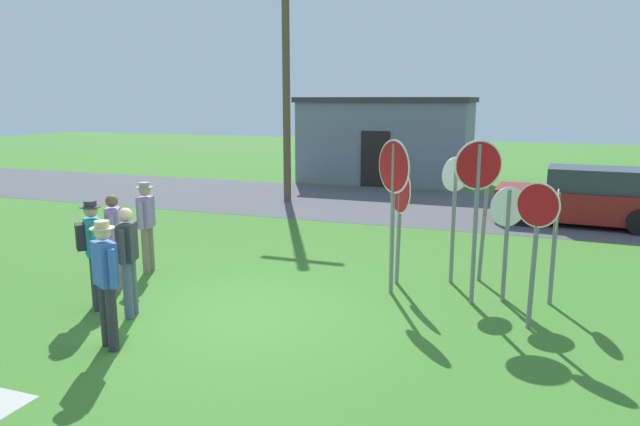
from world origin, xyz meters
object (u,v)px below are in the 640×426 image
(stop_sign_rear_left, at_px, (555,228))
(person_in_teal, at_px, (146,222))
(stop_sign_center_cluster, at_px, (536,232))
(stop_sign_low_front, at_px, (477,193))
(person_on_left, at_px, (114,238))
(stop_sign_leaning_left, at_px, (507,225))
(stop_sign_far_back, at_px, (454,200))
(person_near_signs, at_px, (128,256))
(parked_car_on_street, at_px, (584,198))
(stop_sign_rear_right, at_px, (486,193))
(stop_sign_tallest, at_px, (393,187))
(stop_sign_nearest, at_px, (400,203))
(person_with_sunhat, at_px, (92,247))
(person_in_dark_shirt, at_px, (106,277))
(utility_pole, at_px, (286,79))

(stop_sign_rear_left, distance_m, person_in_teal, 7.26)
(stop_sign_center_cluster, xyz_separation_m, stop_sign_low_front, (-0.89, 0.73, 0.40))
(person_on_left, bearing_deg, stop_sign_leaning_left, 15.27)
(stop_sign_far_back, distance_m, person_near_signs, 5.55)
(parked_car_on_street, distance_m, stop_sign_rear_left, 7.00)
(stop_sign_low_front, bearing_deg, stop_sign_rear_right, 87.82)
(stop_sign_tallest, relative_size, stop_sign_center_cluster, 1.23)
(parked_car_on_street, bearing_deg, stop_sign_center_cluster, -99.20)
(stop_sign_rear_right, height_order, stop_sign_rear_left, stop_sign_rear_right)
(parked_car_on_street, height_order, person_near_signs, person_near_signs)
(stop_sign_nearest, distance_m, person_in_teal, 4.78)
(person_with_sunhat, height_order, person_on_left, person_with_sunhat)
(stop_sign_nearest, bearing_deg, person_in_teal, -168.66)
(stop_sign_low_front, distance_m, person_in_dark_shirt, 5.60)
(person_in_teal, xyz_separation_m, person_in_dark_shirt, (1.65, -3.11, 0.00))
(stop_sign_leaning_left, height_order, person_in_dark_shirt, stop_sign_leaning_left)
(person_on_left, height_order, person_near_signs, same)
(person_in_teal, bearing_deg, stop_sign_far_back, 13.06)
(stop_sign_leaning_left, bearing_deg, stop_sign_low_front, -147.71)
(stop_sign_rear_left, xyz_separation_m, stop_sign_center_cluster, (-0.31, -1.15, 0.16))
(utility_pole, height_order, stop_sign_nearest, utility_pole)
(person_near_signs, bearing_deg, person_on_left, 137.49)
(person_near_signs, bearing_deg, person_in_dark_shirt, -65.91)
(stop_sign_rear_right, height_order, stop_sign_tallest, stop_sign_tallest)
(person_in_teal, height_order, person_on_left, person_in_teal)
(stop_sign_far_back, bearing_deg, stop_sign_tallest, -134.40)
(person_in_dark_shirt, bearing_deg, person_in_teal, 117.93)
(stop_sign_low_front, bearing_deg, person_with_sunhat, -158.12)
(stop_sign_far_back, height_order, person_near_signs, stop_sign_far_back)
(stop_sign_center_cluster, distance_m, person_with_sunhat, 6.66)
(parked_car_on_street, height_order, stop_sign_nearest, stop_sign_nearest)
(stop_sign_tallest, xyz_separation_m, stop_sign_rear_left, (2.56, 0.32, -0.56))
(stop_sign_rear_left, xyz_separation_m, stop_sign_low_front, (-1.20, -0.42, 0.55))
(stop_sign_far_back, height_order, stop_sign_rear_right, stop_sign_rear_right)
(parked_car_on_street, xyz_separation_m, stop_sign_low_front, (-2.19, -7.32, 1.14))
(stop_sign_low_front, bearing_deg, parked_car_on_street, 73.32)
(stop_sign_rear_left, xyz_separation_m, person_near_signs, (-6.05, -2.74, -0.32))
(parked_car_on_street, relative_size, person_near_signs, 2.60)
(utility_pole, xyz_separation_m, person_on_left, (0.73, -9.27, -2.94))
(stop_sign_rear_left, relative_size, stop_sign_center_cluster, 0.89)
(stop_sign_low_front, height_order, person_on_left, stop_sign_low_front)
(utility_pole, distance_m, stop_sign_center_cluster, 11.63)
(person_with_sunhat, xyz_separation_m, person_in_dark_shirt, (1.21, -1.14, -0.03))
(stop_sign_rear_right, xyz_separation_m, stop_sign_nearest, (-1.42, -0.69, -0.16))
(person_with_sunhat, bearing_deg, person_in_dark_shirt, -43.28)
(parked_car_on_street, xyz_separation_m, person_in_teal, (-8.22, -7.59, 0.30))
(parked_car_on_street, height_order, stop_sign_rear_left, stop_sign_rear_left)
(parked_car_on_street, bearing_deg, stop_sign_tallest, -116.21)
(stop_sign_tallest, distance_m, person_on_left, 4.81)
(stop_sign_nearest, height_order, person_in_teal, stop_sign_nearest)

